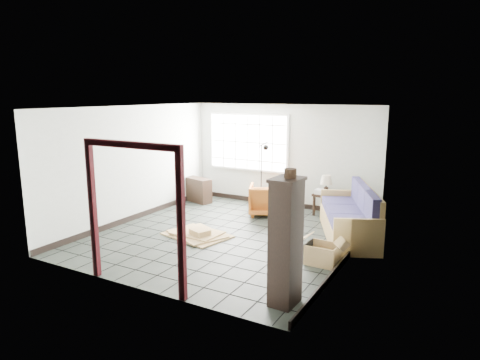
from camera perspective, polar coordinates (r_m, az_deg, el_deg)
The scene contains 15 objects.
ground at distance 8.84m, azimuth -1.53°, elevation -7.40°, with size 5.50×5.50×0.00m, color black.
room_shell at distance 8.48m, azimuth -1.49°, elevation 3.46°, with size 5.02×5.52×2.61m.
window_panel at distance 11.28m, azimuth 1.06°, elevation 5.06°, with size 2.32×0.08×1.52m.
doorway_trim at distance 6.38m, azimuth -14.06°, elevation -2.30°, with size 1.80×0.08×2.20m.
futon_sofa at distance 8.97m, azimuth 14.69°, elevation -4.99°, with size 1.77×2.51×1.04m.
armchair at distance 10.23m, azimuth 3.52°, elevation -2.44°, with size 0.79×0.74×0.81m, color #955315.
side_table at distance 10.35m, azimuth 11.34°, elevation -2.30°, with size 0.57×0.57×0.53m.
table_lamp at distance 10.29m, azimuth 11.44°, elevation -0.10°, with size 0.34×0.34×0.44m.
projector at distance 10.26m, azimuth 10.81°, elevation -1.55°, with size 0.30×0.23×0.10m.
floor_lamp at distance 10.76m, azimuth 3.13°, elevation 1.00°, with size 0.45×0.42×1.70m.
console_shelf at distance 11.51m, azimuth -5.65°, elevation -1.32°, with size 0.89×0.55×0.64m.
tall_shelf at distance 5.85m, azimuth 6.12°, elevation -8.15°, with size 0.39×0.50×1.78m.
pot at distance 5.62m, azimuth 6.73°, elevation 0.90°, with size 0.17×0.17×0.12m.
open_box at distance 7.53m, azimuth 10.93°, elevation -9.64°, with size 0.86×0.45×0.48m.
cardboard_pile at distance 8.83m, azimuth -5.69°, elevation -7.15°, with size 1.46×1.23×0.19m.
Camera 1 is at (4.28, -7.19, 2.86)m, focal length 32.00 mm.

